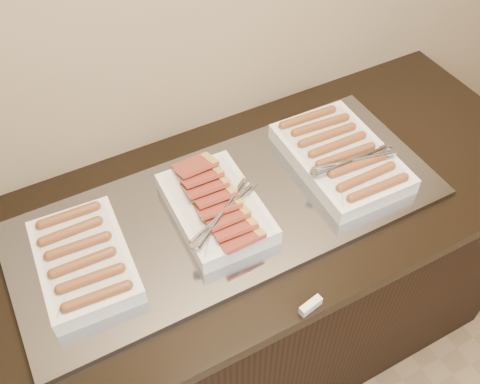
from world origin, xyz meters
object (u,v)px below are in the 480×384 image
object	(u,v)px
counter	(225,299)
dish_right	(341,157)
dish_left	(84,260)
warming_tray	(230,210)
dish_center	(216,207)

from	to	relation	value
counter	dish_right	bearing A→B (deg)	-0.48
counter	dish_left	world-z (taller)	dish_left
dish_left	counter	bearing A→B (deg)	3.14
counter	warming_tray	bearing A→B (deg)	0.00
dish_left	dish_right	bearing A→B (deg)	2.90
dish_left	warming_tray	bearing A→B (deg)	3.14
counter	warming_tray	distance (m)	0.46
dish_right	dish_center	bearing A→B (deg)	-178.45
counter	dish_right	world-z (taller)	dish_right
counter	dish_center	size ratio (longest dim) A/B	5.76
dish_right	counter	bearing A→B (deg)	-179.09
dish_center	dish_right	bearing A→B (deg)	1.78
counter	dish_right	size ratio (longest dim) A/B	5.09
counter	dish_center	world-z (taller)	dish_center
dish_center	dish_right	size ratio (longest dim) A/B	0.88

